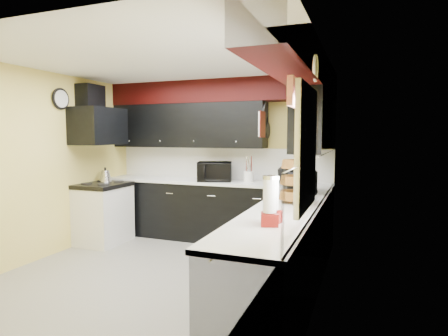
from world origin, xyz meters
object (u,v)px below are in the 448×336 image
utensil_crock (249,177)px  toaster_oven (215,172)px  microwave (300,181)px  knife_block (284,175)px  kettle (105,176)px

utensil_crock → toaster_oven: bearing=-173.2°
microwave → utensil_crock: (-0.88, 0.72, -0.06)m
microwave → knife_block: bearing=5.4°
microwave → kettle: size_ratio=2.60×
kettle → toaster_oven: bearing=16.9°
knife_block → kettle: 2.77m
microwave → utensil_crock: size_ratio=3.07×
toaster_oven → utensil_crock: toaster_oven is taller
microwave → utensil_crock: bearing=30.7°
toaster_oven → knife_block: (1.05, 0.11, -0.03)m
microwave → knife_block: (-0.36, 0.76, -0.02)m
toaster_oven → utensil_crock: 0.54m
toaster_oven → utensil_crock: size_ratio=3.09×
utensil_crock → knife_block: knife_block is taller
knife_block → kettle: bearing=-156.7°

